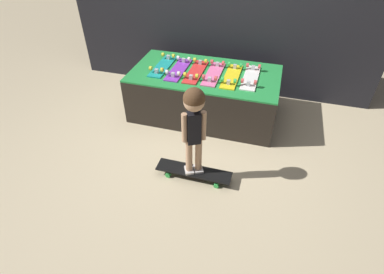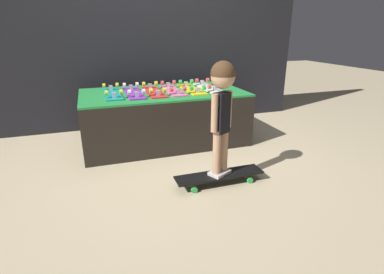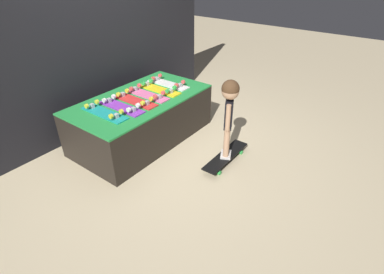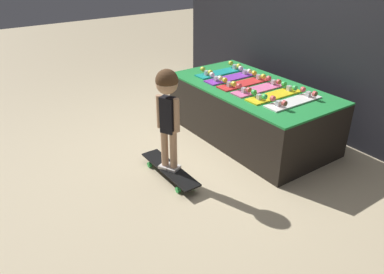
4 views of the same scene
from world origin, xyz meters
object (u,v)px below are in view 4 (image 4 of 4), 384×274
(skateboard_on_floor, at_px, (170,170))
(child, at_px, (167,102))
(skateboard_red_on_rack, at_px, (244,82))
(skateboard_white_on_rack, at_px, (294,101))
(skateboard_teal_on_rack, at_px, (221,71))
(skateboard_yellow_on_rack, at_px, (274,94))
(skateboard_purple_on_rack, at_px, (231,77))
(skateboard_pink_on_rack, at_px, (259,88))

(skateboard_on_floor, height_order, child, child)
(skateboard_red_on_rack, height_order, child, child)
(skateboard_red_on_rack, xyz_separation_m, skateboard_white_on_rack, (0.67, 0.03, 0.00))
(skateboard_white_on_rack, relative_size, child, 0.67)
(skateboard_teal_on_rack, height_order, skateboard_yellow_on_rack, same)
(skateboard_yellow_on_rack, bearing_deg, skateboard_red_on_rack, -179.72)
(skateboard_purple_on_rack, height_order, skateboard_on_floor, skateboard_purple_on_rack)
(skateboard_teal_on_rack, xyz_separation_m, skateboard_yellow_on_rack, (0.89, -0.03, 0.00))
(skateboard_purple_on_rack, relative_size, skateboard_red_on_rack, 1.00)
(skateboard_pink_on_rack, distance_m, skateboard_yellow_on_rack, 0.22)
(skateboard_teal_on_rack, height_order, skateboard_white_on_rack, same)
(skateboard_teal_on_rack, relative_size, skateboard_pink_on_rack, 1.00)
(skateboard_red_on_rack, xyz_separation_m, skateboard_on_floor, (0.31, -1.16, -0.54))
(child, bearing_deg, skateboard_pink_on_rack, 67.71)
(skateboard_purple_on_rack, distance_m, skateboard_on_floor, 1.38)
(skateboard_yellow_on_rack, bearing_deg, skateboard_white_on_rack, 7.96)
(skateboard_teal_on_rack, relative_size, skateboard_white_on_rack, 1.00)
(skateboard_purple_on_rack, bearing_deg, skateboard_on_floor, -65.36)
(child, bearing_deg, skateboard_purple_on_rack, 88.19)
(skateboard_purple_on_rack, xyz_separation_m, child, (0.53, -1.15, 0.14))
(skateboard_teal_on_rack, xyz_separation_m, skateboard_red_on_rack, (0.45, -0.03, 0.00))
(skateboard_yellow_on_rack, height_order, child, child)
(skateboard_pink_on_rack, bearing_deg, skateboard_teal_on_rack, 177.49)
(skateboard_red_on_rack, bearing_deg, skateboard_white_on_rack, 2.85)
(skateboard_red_on_rack, distance_m, skateboard_on_floor, 1.31)
(skateboard_red_on_rack, xyz_separation_m, skateboard_pink_on_rack, (0.22, 0.01, 0.00))
(skateboard_purple_on_rack, xyz_separation_m, skateboard_red_on_rack, (0.22, 0.00, 0.00))
(skateboard_purple_on_rack, height_order, skateboard_pink_on_rack, same)
(skateboard_white_on_rack, bearing_deg, skateboard_yellow_on_rack, -172.04)
(skateboard_white_on_rack, distance_m, skateboard_on_floor, 1.35)
(skateboard_purple_on_rack, distance_m, skateboard_pink_on_rack, 0.45)
(skateboard_pink_on_rack, bearing_deg, skateboard_purple_on_rack, -179.12)
(skateboard_red_on_rack, bearing_deg, skateboard_pink_on_rack, 1.46)
(skateboard_on_floor, bearing_deg, skateboard_red_on_rack, 104.87)
(skateboard_teal_on_rack, xyz_separation_m, child, (0.75, -1.19, 0.14))
(skateboard_white_on_rack, height_order, skateboard_on_floor, skateboard_white_on_rack)
(skateboard_teal_on_rack, relative_size, skateboard_red_on_rack, 1.00)
(skateboard_pink_on_rack, xyz_separation_m, skateboard_white_on_rack, (0.45, 0.03, 0.00))
(skateboard_teal_on_rack, distance_m, skateboard_on_floor, 1.51)
(skateboard_teal_on_rack, relative_size, skateboard_on_floor, 0.83)
(skateboard_purple_on_rack, distance_m, skateboard_white_on_rack, 0.89)
(skateboard_teal_on_rack, relative_size, skateboard_yellow_on_rack, 1.00)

